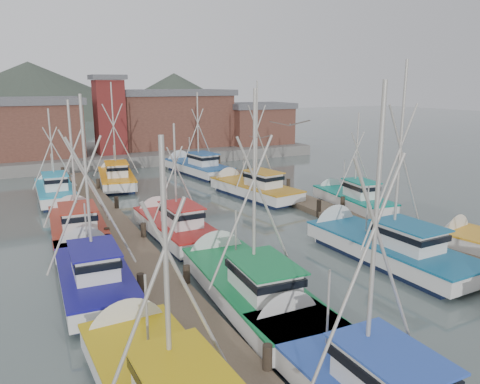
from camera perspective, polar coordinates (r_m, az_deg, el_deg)
name	(u,v)px	position (r m, az deg, el deg)	size (l,w,h in m)	color
ground	(281,255)	(24.96, 5.04, -7.63)	(260.00, 260.00, 0.00)	#4D5D5A
dock_left	(130,248)	(25.94, -13.23, -6.63)	(2.30, 46.00, 1.50)	brown
dock_right	(339,216)	(31.91, 12.01, -2.85)	(2.30, 46.00, 1.50)	brown
quay	(122,153)	(58.74, -14.18, 4.63)	(44.00, 16.00, 1.20)	slate
shed_left	(20,127)	(55.04, -25.24, 7.17)	(12.72, 8.48, 6.20)	brown
shed_center	(168,117)	(59.87, -8.73, 8.97)	(14.84, 9.54, 6.90)	brown
shed_right	(257,123)	(61.52, 2.08, 8.42)	(8.48, 6.36, 5.20)	brown
lookout_tower	(109,114)	(53.94, -15.62, 9.13)	(3.60, 3.60, 8.50)	maroon
distant_hills	(3,117)	(142.71, -26.92, 8.12)	(175.00, 140.00, 42.00)	#3E483C
boat_0	(347,374)	(14.70, 12.94, -20.81)	(3.88, 9.21, 9.69)	#0F1832
boat_4	(246,284)	(19.76, 0.71, -11.18)	(3.87, 9.98, 9.53)	#0F1832
boat_5	(381,245)	(25.25, 16.78, -6.25)	(4.34, 10.19, 10.82)	#0F1832
boat_6	(92,271)	(22.11, -17.64, -9.12)	(3.76, 9.03, 9.16)	#0F1832
boat_8	(173,225)	(27.82, -8.17, -4.05)	(3.04, 8.74, 7.40)	#0F1832
boat_9	(251,188)	(37.34, 1.33, 0.50)	(4.24, 9.54, 9.83)	#0F1832
boat_10	(77,226)	(28.92, -19.24, -3.99)	(3.64, 9.29, 8.76)	#0F1832
boat_11	(349,199)	(34.76, 13.18, -0.80)	(3.28, 8.08, 7.47)	#0F1832
boat_12	(116,177)	(43.01, -14.88, 1.74)	(3.86, 9.11, 9.69)	#0F1832
boat_13	(195,167)	(47.20, -5.52, 3.09)	(4.28, 9.96, 8.90)	#0F1832
boat_14	(55,191)	(39.16, -21.64, 0.15)	(3.19, 8.37, 7.68)	#0F1832
gull_near	(290,124)	(16.31, 6.14, 8.24)	(1.55, 0.65, 0.24)	gray
gull_far	(261,137)	(28.90, 2.53, 6.69)	(1.55, 0.62, 0.24)	gray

